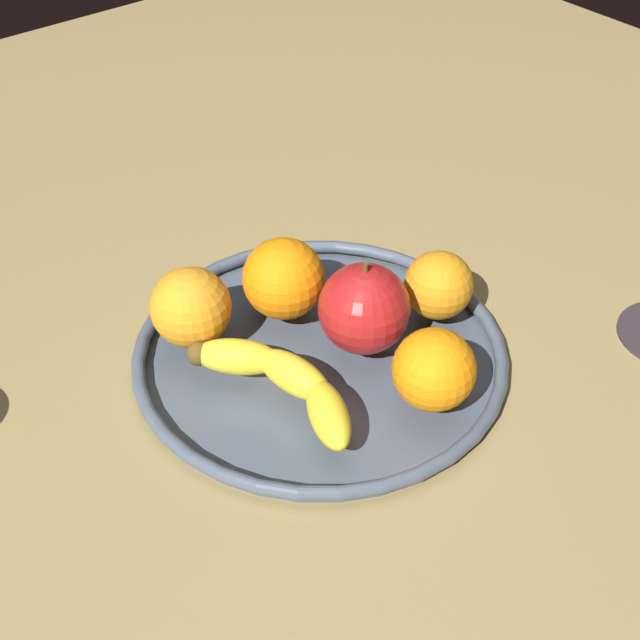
{
  "coord_description": "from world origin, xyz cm",
  "views": [
    {
      "loc": [
        -45.82,
        37.31,
        54.71
      ],
      "look_at": [
        0.0,
        0.0,
        4.8
      ],
      "focal_mm": 50.62,
      "sensor_mm": 36.0,
      "label": 1
    }
  ],
  "objects": [
    {
      "name": "fruit_bowl",
      "position": [
        0.0,
        0.0,
        0.92
      ],
      "size": [
        33.11,
        33.11,
        1.8
      ],
      "color": "#485463",
      "rests_on": "ground_plane"
    },
    {
      "name": "ground_plane",
      "position": [
        0.0,
        0.0,
        -2.0
      ],
      "size": [
        169.9,
        169.9,
        4.0
      ],
      "primitive_type": "cube",
      "color": "#97814F"
    },
    {
      "name": "orange_back_right",
      "position": [
        -3.08,
        -11.24,
        4.94
      ],
      "size": [
        6.28,
        6.28,
        6.28
      ],
      "primitive_type": "sphere",
      "color": "orange",
      "rests_on": "fruit_bowl"
    },
    {
      "name": "orange_front_left",
      "position": [
        -10.91,
        -2.88,
        5.22
      ],
      "size": [
        6.84,
        6.84,
        6.84
      ],
      "primitive_type": "sphere",
      "color": "orange",
      "rests_on": "fruit_bowl"
    },
    {
      "name": "orange_back_left",
      "position": [
        7.88,
        7.99,
        5.35
      ],
      "size": [
        7.11,
        7.11,
        7.11
      ],
      "primitive_type": "sphere",
      "color": "orange",
      "rests_on": "fruit_bowl"
    },
    {
      "name": "orange_center",
      "position": [
        5.86,
        -0.56,
        5.53
      ],
      "size": [
        7.47,
        7.47,
        7.47
      ],
      "primitive_type": "sphere",
      "color": "orange",
      "rests_on": "fruit_bowl"
    },
    {
      "name": "apple",
      "position": [
        -2.11,
        -3.14,
        5.8
      ],
      "size": [
        7.99,
        7.99,
        8.79
      ],
      "color": "#AC1C1C",
      "rests_on": "fruit_bowl"
    },
    {
      "name": "banana",
      "position": [
        -2.61,
        6.17,
        3.35
      ],
      "size": [
        17.95,
        8.39,
        3.09
      ],
      "rotation": [
        0.0,
        0.0,
        0.17
      ],
      "color": "yellow",
      "rests_on": "fruit_bowl"
    }
  ]
}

